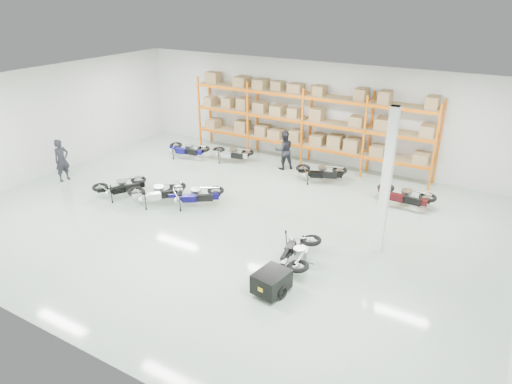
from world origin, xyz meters
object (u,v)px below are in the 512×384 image
Objects in this scene: moto_black_far_left at (121,183)px; moto_back_c at (321,169)px; moto_touring_right at (298,249)px; person_back at (284,150)px; moto_silver_left at (158,189)px; moto_back_a at (187,147)px; moto_back_b at (232,151)px; moto_blue_centre at (195,191)px; moto_back_d at (405,192)px; person_left at (62,160)px; trailer at (271,282)px.

moto_black_far_left is 8.02m from moto_back_c.
person_back is (-3.88, 6.71, 0.32)m from moto_touring_right.
moto_back_a is at bearing -22.91° from moto_silver_left.
moto_back_a is at bearing 92.14° from moto_back_b.
moto_blue_centre is 5.28m from moto_touring_right.
moto_back_d is 13.70m from person_left.
moto_back_d is (8.01, 4.31, -0.00)m from moto_silver_left.
person_left is at bearing 165.58° from moto_touring_right.
moto_back_c is at bearing -109.01° from moto_black_far_left.
moto_back_c reaches higher than moto_black_far_left.
moto_back_b is 8.12m from moto_back_d.
moto_back_c is 10.72m from person_left.
moto_back_b is at bearing -75.88° from moto_black_far_left.
moto_back_c is (6.07, 5.24, 0.01)m from moto_black_far_left.
moto_back_a is 5.54m from person_left.
moto_black_far_left is 1.12× the size of trailer.
moto_touring_right is 1.01× the size of person_left.
moto_black_far_left is 8.34m from trailer.
moto_blue_centre is 5.31m from moto_back_a.
moto_back_b is (-6.39, 6.33, -0.03)m from moto_touring_right.
moto_back_b is at bearing -35.80° from person_left.
moto_back_d reaches higher than moto_back_a.
trailer is at bearing 173.00° from moto_back_c.
moto_back_b is at bearing -18.33° from moto_blue_centre.
moto_blue_centre is 1.17× the size of trailer.
moto_back_a is (-2.16, 4.52, -0.02)m from moto_silver_left.
moto_back_a is 2.19m from moto_back_b.
moto_blue_centre is 1.04× the size of moto_black_far_left.
moto_blue_centre is 1.07× the size of person_back.
moto_back_b is at bearing -47.74° from moto_silver_left.
trailer is at bearing 71.79° from person_back.
moto_black_far_left is at bearing 110.19° from moto_back_c.
moto_back_d is (10.18, -0.21, 0.02)m from moto_back_a.
moto_silver_left is at bearing 166.43° from moto_back_b.
moto_touring_right is at bearing -149.04° from moto_back_b.
trailer is at bearing -155.45° from moto_back_b.
person_back is at bearing 54.15° from moto_back_c.
moto_back_d is at bearing 85.28° from trailer.
person_left is at bearing 44.89° from moto_silver_left.
moto_touring_right is 1.13× the size of trailer.
trailer is 0.92× the size of person_back.
moto_touring_right is 8.99m from moto_back_b.
moto_silver_left is at bearing -140.78° from moto_black_far_left.
moto_silver_left reaches higher than moto_black_far_left.
moto_blue_centre reaches higher than trailer.
moto_silver_left is 6.43m from moto_touring_right.
moto_blue_centre is 5.14m from person_back.
trailer is 9.19m from person_back.
person_left is 9.35m from person_back.
moto_back_b is at bearing 125.45° from moto_touring_right.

